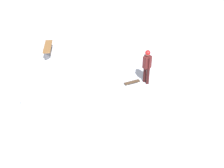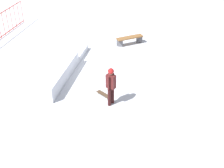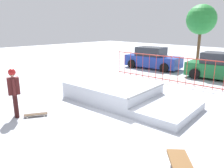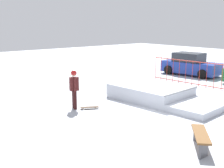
# 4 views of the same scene
# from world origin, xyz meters

# --- Properties ---
(ground_plane) EXTENTS (60.00, 60.00, 0.00)m
(ground_plane) POSITION_xyz_m (0.00, 0.00, 0.00)
(ground_plane) COLOR #B2B7C1
(skate_ramp) EXTENTS (5.57, 2.98, 0.74)m
(skate_ramp) POSITION_xyz_m (-1.01, 1.44, 0.32)
(skate_ramp) COLOR silver
(skate_ramp) RESTS_ON ground
(skater) EXTENTS (0.42, 0.43, 1.73)m
(skater) POSITION_xyz_m (-2.52, -2.40, 1.01)
(skater) COLOR black
(skater) RESTS_ON ground
(skateboard) EXTENTS (0.56, 0.80, 0.09)m
(skateboard) POSITION_xyz_m (-2.03, -1.93, 0.08)
(skateboard) COLOR #3F2D1E
(skateboard) RESTS_ON ground
(park_bench) EXTENTS (1.35, 1.47, 0.48)m
(park_bench) POSITION_xyz_m (3.48, -1.76, 0.36)
(park_bench) COLOR brown
(park_bench) RESTS_ON ground
(parked_car_blue) EXTENTS (4.25, 2.26, 1.60)m
(parked_car_blue) POSITION_xyz_m (-4.33, 8.74, 0.72)
(parked_car_blue) COLOR #1E3899
(parked_car_blue) RESTS_ON ground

